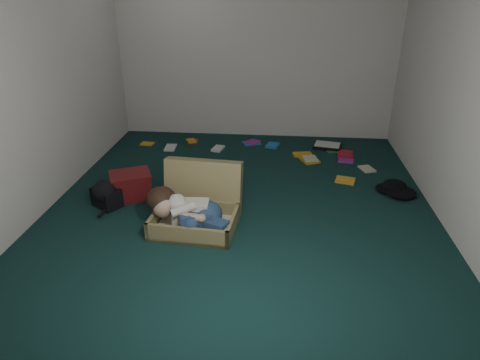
# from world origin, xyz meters

# --- Properties ---
(floor) EXTENTS (4.50, 4.50, 0.00)m
(floor) POSITION_xyz_m (0.00, 0.00, 0.00)
(floor) COLOR #0F2D2A
(floor) RESTS_ON ground
(wall_back) EXTENTS (4.50, 0.00, 4.50)m
(wall_back) POSITION_xyz_m (0.00, 2.25, 1.30)
(wall_back) COLOR silver
(wall_back) RESTS_ON ground
(wall_front) EXTENTS (4.50, 0.00, 4.50)m
(wall_front) POSITION_xyz_m (0.00, -2.25, 1.30)
(wall_front) COLOR silver
(wall_front) RESTS_ON ground
(wall_left) EXTENTS (0.00, 4.50, 4.50)m
(wall_left) POSITION_xyz_m (-2.00, 0.00, 1.30)
(wall_left) COLOR silver
(wall_left) RESTS_ON ground
(wall_right) EXTENTS (0.00, 4.50, 4.50)m
(wall_right) POSITION_xyz_m (2.00, 0.00, 1.30)
(wall_right) COLOR silver
(wall_right) RESTS_ON ground
(suitcase) EXTENTS (0.84, 0.82, 0.57)m
(suitcase) POSITION_xyz_m (-0.38, -0.40, 0.17)
(suitcase) COLOR olive
(suitcase) RESTS_ON floor
(person) EXTENTS (0.84, 0.46, 0.36)m
(person) POSITION_xyz_m (-0.45, -0.59, 0.22)
(person) COLOR silver
(person) RESTS_ON suitcase
(maroon_bin) EXTENTS (0.52, 0.48, 0.29)m
(maroon_bin) POSITION_xyz_m (-1.21, 0.03, 0.15)
(maroon_bin) COLOR maroon
(maroon_bin) RESTS_ON floor
(backpack) EXTENTS (0.47, 0.45, 0.22)m
(backpack) POSITION_xyz_m (-1.40, -0.18, 0.11)
(backpack) COLOR black
(backpack) RESTS_ON floor
(clothing_pile) EXTENTS (0.54, 0.49, 0.14)m
(clothing_pile) POSITION_xyz_m (1.70, 0.43, 0.07)
(clothing_pile) COLOR black
(clothing_pile) RESTS_ON floor
(paper_tray) EXTENTS (0.43, 0.36, 0.05)m
(paper_tray) POSITION_xyz_m (1.07, 1.79, 0.03)
(paper_tray) COLOR black
(paper_tray) RESTS_ON floor
(book_scatter) EXTENTS (3.23, 1.44, 0.02)m
(book_scatter) POSITION_xyz_m (0.31, 1.48, 0.01)
(book_scatter) COLOR gold
(book_scatter) RESTS_ON floor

